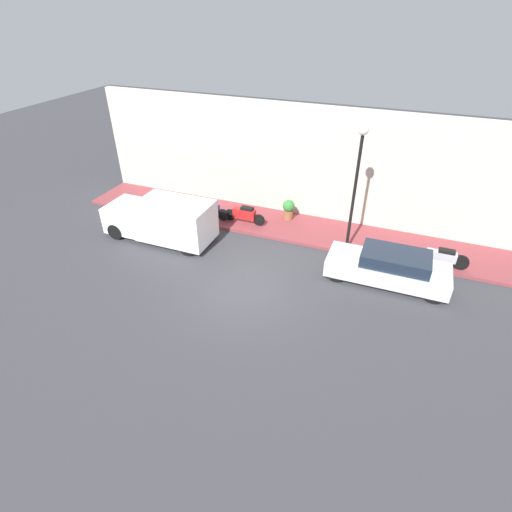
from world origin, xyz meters
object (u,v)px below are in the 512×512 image
motorcycle_blue (208,209)px  motorcycle_red (244,214)px  streetlamp (358,171)px  potted_plant (289,209)px  scooter_silver (441,256)px  parked_car (389,267)px  delivery_van (161,219)px

motorcycle_blue → motorcycle_red: 1.79m
motorcycle_red → streetlamp: (-0.56, -4.76, 2.95)m
potted_plant → motorcycle_red: bearing=122.1°
potted_plant → scooter_silver: bearing=-102.9°
parked_car → motorcycle_blue: 8.51m
parked_car → streetlamp: 3.69m
potted_plant → parked_car: bearing=-122.9°
parked_car → motorcycle_blue: parked_car is taller
motorcycle_red → parked_car: bearing=-107.1°
delivery_van → motorcycle_red: size_ratio=2.41×
parked_car → motorcycle_red: bearing=72.9°
delivery_van → potted_plant: (3.46, -4.56, -0.28)m
parked_car → scooter_silver: size_ratio=2.14×
motorcycle_blue → streetlamp: 7.17m
delivery_van → motorcycle_blue: size_ratio=2.21×
streetlamp → motorcycle_blue: bearing=86.5°
parked_car → streetlamp: (1.45, 1.77, 2.89)m
potted_plant → delivery_van: bearing=127.2°
delivery_van → potted_plant: delivery_van is taller
motorcycle_red → streetlamp: size_ratio=0.39×
motorcycle_red → potted_plant: 2.05m
delivery_van → motorcycle_red: (2.37, -2.82, -0.37)m
scooter_silver → motorcycle_blue: bearing=88.6°
parked_car → scooter_silver: 2.39m
streetlamp → scooter_silver: bearing=-87.7°
scooter_silver → motorcycle_blue: motorcycle_blue is taller
parked_car → motorcycle_red: size_ratio=2.21×
parked_car → streetlamp: streetlamp is taller
delivery_van → motorcycle_blue: 2.46m
delivery_van → motorcycle_red: delivery_van is taller
parked_car → streetlamp: size_ratio=0.86×
parked_car → delivery_van: (-0.36, 9.35, 0.31)m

